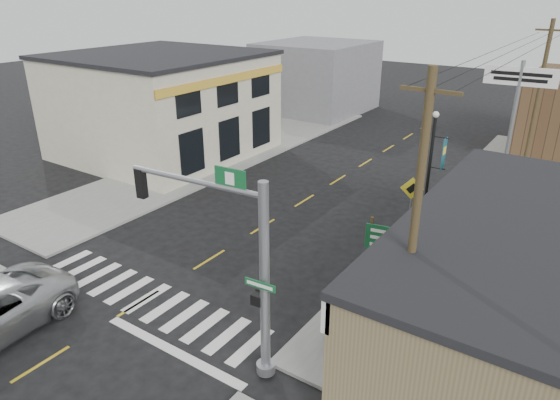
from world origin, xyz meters
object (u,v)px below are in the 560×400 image
Objects in this scene: guide_sign at (386,246)px; dance_center_sign at (517,99)px; lamp_post at (431,162)px; utility_pole_near at (414,232)px; traffic_signal_pole at (243,255)px; bare_tree at (437,237)px; utility_pole_far at (537,102)px; fire_hydrant at (378,254)px.

dance_center_sign is at bearing 71.43° from guide_sign.
lamp_post is 0.76× the size of dance_center_sign.
utility_pole_near reaches higher than dance_center_sign.
bare_tree is (4.13, 4.68, -0.20)m from traffic_signal_pole.
guide_sign is at bearing -100.98° from dance_center_sign.
guide_sign is 0.38× the size of dance_center_sign.
utility_pole_far is at bearing 71.63° from guide_sign.
fire_hydrant is at bearing 123.38° from utility_pole_near.
dance_center_sign reaches higher than lamp_post.
utility_pole_far is at bearing 79.82° from dance_center_sign.
dance_center_sign is at bearing 92.33° from bare_tree.
fire_hydrant is 7.81m from utility_pole_near.
utility_pole_near is at bearing -88.37° from utility_pole_far.
bare_tree is (2.84, -8.03, 0.30)m from lamp_post.
fire_hydrant is 0.09× the size of dance_center_sign.
guide_sign is 6.51m from lamp_post.
traffic_signal_pole is 0.69× the size of utility_pole_far.
fire_hydrant is at bearing 79.48° from traffic_signal_pole.
utility_pole_near reaches higher than traffic_signal_pole.
traffic_signal_pole is 9.06× the size of fire_hydrant.
traffic_signal_pole is at bearing -103.80° from dance_center_sign.
fire_hydrant is 0.08× the size of utility_pole_near.
bare_tree reaches higher than fire_hydrant.
utility_pole_far is (0.50, 3.94, -0.79)m from dance_center_sign.
guide_sign is 3.36m from bare_tree.
utility_pole_near is 20.05m from utility_pole_far.
dance_center_sign reaches higher than guide_sign.
lamp_post is at bearing -114.03° from dance_center_sign.
fire_hydrant is at bearing -109.37° from lamp_post.
lamp_post is 0.63× the size of utility_pole_near.
traffic_signal_pole reaches higher than bare_tree.
traffic_signal_pole is 4.84m from utility_pole_near.
traffic_signal_pole reaches higher than fire_hydrant.
dance_center_sign reaches higher than fire_hydrant.
utility_pole_far is (-0.07, 17.85, 1.17)m from bare_tree.
dance_center_sign is 1.63× the size of bare_tree.
utility_pole_near is at bearing -70.97° from guide_sign.
bare_tree is (3.27, -3.48, 3.24)m from fire_hydrant.
fire_hydrant is 15.37m from utility_pole_far.
dance_center_sign is (1.72, 12.21, 3.74)m from guide_sign.
dance_center_sign is (2.27, 5.89, 2.27)m from lamp_post.
traffic_signal_pole is 1.12× the size of lamp_post.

